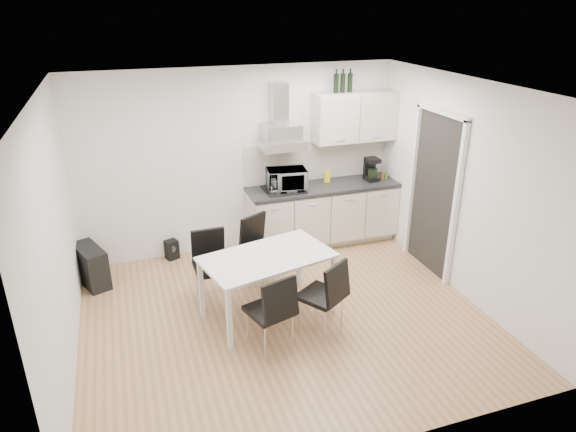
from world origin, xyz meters
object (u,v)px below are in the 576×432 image
(chair_far_right, at_px, (263,251))
(chair_near_right, at_px, (321,296))
(kitchenette, at_px, (324,190))
(floor_speaker, at_px, (172,249))
(guitar_amp, at_px, (91,266))
(dining_table, at_px, (267,262))
(chair_far_left, at_px, (212,268))
(chair_near_left, at_px, (269,311))

(chair_far_right, height_order, chair_near_right, same)
(kitchenette, height_order, floor_speaker, kitchenette)
(chair_near_right, bearing_deg, chair_far_right, 69.54)
(guitar_amp, height_order, floor_speaker, guitar_amp)
(dining_table, height_order, chair_far_left, chair_far_left)
(chair_near_left, distance_m, chair_near_right, 0.62)
(chair_far_left, distance_m, chair_near_left, 1.15)
(chair_far_left, distance_m, chair_far_right, 0.75)
(chair_far_left, bearing_deg, floor_speaker, -75.47)
(floor_speaker, bearing_deg, chair_near_right, -81.39)
(chair_near_right, distance_m, floor_speaker, 2.65)
(chair_far_left, xyz_separation_m, guitar_amp, (-1.40, 0.90, -0.18))
(kitchenette, relative_size, guitar_amp, 3.78)
(guitar_amp, bearing_deg, dining_table, -56.66)
(dining_table, height_order, chair_near_left, chair_near_left)
(kitchenette, bearing_deg, dining_table, -130.22)
(chair_near_right, xyz_separation_m, floor_speaker, (-1.34, 2.27, -0.30))
(kitchenette, xyz_separation_m, chair_near_left, (-1.51, -2.20, -0.39))
(chair_near_left, xyz_separation_m, guitar_amp, (-1.78, 1.98, -0.18))
(chair_far_left, relative_size, chair_near_left, 1.00)
(chair_near_right, height_order, floor_speaker, chair_near_right)
(chair_far_left, height_order, chair_far_right, same)
(dining_table, bearing_deg, guitar_amp, 131.27)
(kitchenette, height_order, dining_table, kitchenette)
(dining_table, xyz_separation_m, chair_far_right, (0.16, 0.73, -0.23))
(chair_near_left, bearing_deg, guitar_amp, 114.63)
(kitchenette, xyz_separation_m, floor_speaker, (-2.24, 0.17, -0.69))
(kitchenette, relative_size, chair_near_right, 2.86)
(kitchenette, bearing_deg, floor_speaker, 175.78)
(chair_near_left, relative_size, floor_speaker, 3.19)
(kitchenette, height_order, chair_far_left, kitchenette)
(chair_near_right, bearing_deg, guitar_amp, 108.28)
(chair_near_right, distance_m, guitar_amp, 3.05)
(guitar_amp, distance_m, floor_speaker, 1.12)
(chair_far_right, bearing_deg, chair_near_right, 76.00)
(chair_near_left, distance_m, floor_speaker, 2.49)
(chair_near_right, height_order, guitar_amp, chair_near_right)
(kitchenette, relative_size, chair_far_left, 2.86)
(kitchenette, height_order, chair_far_right, kitchenette)
(dining_table, height_order, chair_near_right, chair_near_right)
(kitchenette, xyz_separation_m, chair_far_left, (-1.89, -1.11, -0.39))
(kitchenette, bearing_deg, chair_near_right, -113.06)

